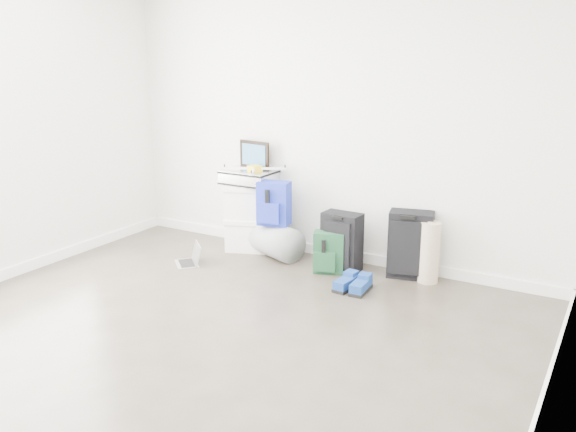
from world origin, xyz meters
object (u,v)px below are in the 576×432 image
Objects in this scene: laptop at (191,259)px; large_suitcase at (341,242)px; carry_on at (410,245)px; briefcase at (249,177)px; duffel_bag at (275,240)px; boxes_stack at (250,216)px.

large_suitcase is at bearing 65.93° from laptop.
carry_on is at bearing 62.77° from laptop.
briefcase reaches higher than carry_on.
laptop is (-0.24, -0.69, -0.70)m from briefcase.
laptop is at bearing -112.63° from duffel_bag.
large_suitcase is (1.08, -0.11, -0.48)m from briefcase.
large_suitcase reaches higher than duffel_bag.
briefcase is at bearing 167.25° from carry_on.
large_suitcase is 1.60× the size of laptop.
large_suitcase is at bearing 20.79° from duffel_bag.
boxes_stack is at bearing -172.22° from duffel_bag.
carry_on reaches higher than laptop.
briefcase is 0.69m from duffel_bag.
duffel_bag is 0.73m from large_suitcase.
carry_on is (1.69, 0.03, -0.04)m from boxes_stack.
carry_on reaches higher than duffel_bag.
duffel_bag is at bearing 87.44° from laptop.
boxes_stack reaches higher than carry_on.
boxes_stack reaches higher than large_suitcase.
briefcase is at bearing 177.12° from large_suitcase.
boxes_stack is at bearing 0.00° from briefcase.
briefcase is 0.83× the size of carry_on.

